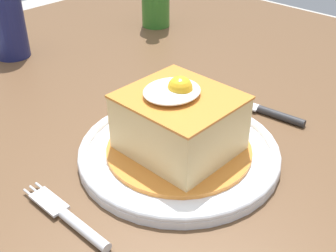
% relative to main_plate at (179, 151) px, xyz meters
% --- Properties ---
extents(dining_table, '(1.40, 1.06, 0.76)m').
position_rel_main_plate_xyz_m(dining_table, '(-0.02, 0.18, -0.10)').
color(dining_table, brown).
rests_on(dining_table, ground_plane).
extents(main_plate, '(0.27, 0.27, 0.02)m').
position_rel_main_plate_xyz_m(main_plate, '(0.00, 0.00, 0.00)').
color(main_plate, white).
rests_on(main_plate, dining_table).
extents(sandwich_meal, '(0.19, 0.19, 0.11)m').
position_rel_main_plate_xyz_m(sandwich_meal, '(-0.00, 0.00, 0.04)').
color(sandwich_meal, orange).
rests_on(sandwich_meal, main_plate).
extents(fork, '(0.02, 0.14, 0.01)m').
position_rel_main_plate_xyz_m(fork, '(-0.17, 0.00, -0.00)').
color(fork, silver).
rests_on(fork, dining_table).
extents(knife, '(0.03, 0.17, 0.01)m').
position_rel_main_plate_xyz_m(knife, '(0.17, -0.03, -0.00)').
color(knife, '#262628').
rests_on(knife, dining_table).
extents(soda_can, '(0.07, 0.07, 0.12)m').
position_rel_main_plate_xyz_m(soda_can, '(0.02, 0.46, 0.05)').
color(soda_can, '#191E51').
rests_on(soda_can, dining_table).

